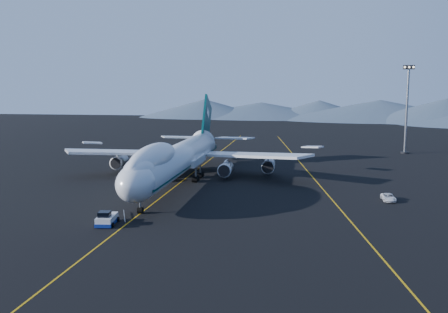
# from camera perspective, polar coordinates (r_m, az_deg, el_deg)

# --- Properties ---
(ground) EXTENTS (500.00, 500.00, 0.00)m
(ground) POSITION_cam_1_polar(r_m,az_deg,el_deg) (111.72, -5.18, -3.11)
(ground) COLOR black
(ground) RESTS_ON ground
(taxiway_line_main) EXTENTS (0.25, 220.00, 0.01)m
(taxiway_line_main) POSITION_cam_1_polar(r_m,az_deg,el_deg) (111.72, -5.18, -3.10)
(taxiway_line_main) COLOR #C9920B
(taxiway_line_main) RESTS_ON ground
(taxiway_line_side) EXTENTS (28.08, 198.09, 0.01)m
(taxiway_line_side) POSITION_cam_1_polar(r_m,az_deg,el_deg) (118.16, 10.32, -2.59)
(taxiway_line_side) COLOR #C9920B
(taxiway_line_side) RESTS_ON ground
(boeing_747) EXTENTS (59.62, 72.43, 19.37)m
(boeing_747) POSITION_cam_1_polar(r_m,az_deg,el_deg) (110.78, -5.21, -0.15)
(boeing_747) COLOR silver
(boeing_747) RESTS_ON ground
(pushback_tug) EXTENTS (3.43, 5.39, 2.23)m
(pushback_tug) POSITION_cam_1_polar(r_m,az_deg,el_deg) (81.13, -13.24, -7.08)
(pushback_tug) COLOR silver
(pushback_tug) RESTS_ON ground
(service_van) EXTENTS (2.42, 4.95, 1.35)m
(service_van) POSITION_cam_1_polar(r_m,az_deg,el_deg) (99.75, 18.28, -4.45)
(service_van) COLOR white
(service_van) RESTS_ON ground
(floodlight_mast) EXTENTS (3.47, 2.60, 28.11)m
(floodlight_mast) POSITION_cam_1_polar(r_m,az_deg,el_deg) (170.22, 20.16, 5.10)
(floodlight_mast) COLOR black
(floodlight_mast) RESTS_ON ground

